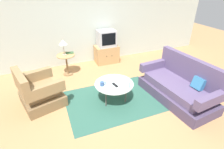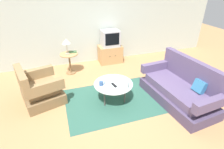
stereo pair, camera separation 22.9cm
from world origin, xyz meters
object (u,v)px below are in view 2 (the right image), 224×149
at_px(mug, 101,83).
at_px(book, 73,52).
at_px(television, 110,38).
at_px(side_table, 69,59).
at_px(vase, 127,84).
at_px(tv_stand, 110,54).
at_px(table_lamp, 66,42).
at_px(armchair, 40,90).
at_px(couch, 180,89).
at_px(coffee_table, 113,85).
at_px(tv_remote_dark, 114,85).

relative_size(mug, book, 0.57).
distance_m(television, mug, 2.26).
bearing_deg(side_table, vase, -63.10).
distance_m(side_table, vase, 2.21).
bearing_deg(television, tv_stand, 90.00).
height_order(table_lamp, book, table_lamp).
relative_size(television, book, 2.40).
bearing_deg(mug, armchair, 159.95).
bearing_deg(mug, couch, -16.00).
height_order(coffee_table, vase, vase).
bearing_deg(table_lamp, side_table, 12.17).
distance_m(tv_remote_dark, book, 1.96).
bearing_deg(tv_stand, couch, -71.70).
height_order(vase, book, vase).
bearing_deg(tv_remote_dark, table_lamp, 13.16).
distance_m(side_table, book, 0.24).
bearing_deg(couch, television, 13.03).
relative_size(armchair, couch, 0.57).
height_order(side_table, tv_remote_dark, side_table).
distance_m(television, book, 1.30).
bearing_deg(armchair, table_lamp, 130.66).
xyz_separation_m(coffee_table, television, (0.59, 2.08, 0.40)).
distance_m(television, vase, 2.40).
bearing_deg(couch, armchair, 66.88).
height_order(couch, book, couch).
distance_m(table_lamp, mug, 1.82).
bearing_deg(mug, vase, -30.73).
height_order(tv_stand, vase, vase).
relative_size(couch, tv_stand, 2.51).
bearing_deg(book, side_table, -143.97).
distance_m(couch, coffee_table, 1.52).
distance_m(side_table, mug, 1.75).
xyz_separation_m(tv_remote_dark, book, (-0.64, 1.84, 0.16)).
relative_size(tv_stand, television, 1.34).
distance_m(couch, tv_remote_dark, 1.51).
bearing_deg(tv_remote_dark, book, 8.07).
relative_size(tv_stand, tv_remote_dark, 4.06).
height_order(television, vase, television).
height_order(side_table, tv_stand, side_table).
bearing_deg(coffee_table, tv_remote_dark, -96.93).
xyz_separation_m(mug, tv_remote_dark, (0.26, -0.10, -0.04)).
distance_m(armchair, tv_remote_dark, 1.69).
height_order(armchair, tv_stand, armchair).
bearing_deg(armchair, tv_stand, 109.99).
relative_size(coffee_table, book, 3.71).
distance_m(couch, table_lamp, 3.19).
bearing_deg(tv_remote_dark, mug, 58.68).
bearing_deg(book, mug, -70.57).
relative_size(side_table, television, 1.10).
distance_m(armchair, tv_stand, 2.70).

